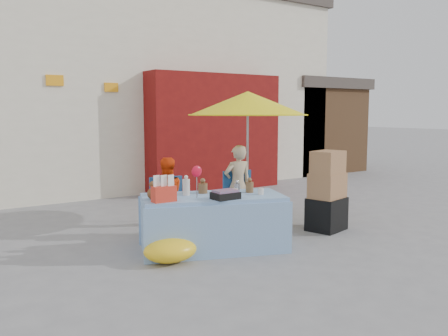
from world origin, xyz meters
TOP-DOWN VIEW (x-y plane):
  - ground at (0.00, 0.00)m, footprint 80.00×80.00m
  - backdrop at (0.52, 7.52)m, footprint 14.00×8.00m
  - market_table at (-0.39, 0.27)m, footprint 2.02×1.44m
  - chair_left at (-0.59, 1.04)m, footprint 0.55×0.54m
  - chair_right at (0.66, 1.04)m, footprint 0.55×0.54m
  - vendor_orange at (-0.59, 1.18)m, footprint 0.61×0.51m
  - vendor_beige at (0.66, 1.18)m, footprint 0.50×0.37m
  - umbrella at (0.96, 1.33)m, footprint 1.90×1.90m
  - box_stack at (1.56, 0.15)m, footprint 0.63×0.56m
  - tarp_bundle at (-1.08, 0.12)m, footprint 0.70×0.58m

SIDE VIEW (x-z plane):
  - ground at x=0.00m, z-range 0.00..0.00m
  - tarp_bundle at x=-1.08m, z-range 0.00..0.30m
  - chair_left at x=-0.59m, z-range -0.17..0.68m
  - chair_right at x=0.66m, z-range -0.17..0.68m
  - market_table at x=-0.39m, z-range -0.19..0.92m
  - box_stack at x=1.56m, z-range -0.05..1.15m
  - vendor_orange at x=-0.59m, z-range 0.00..1.13m
  - vendor_beige at x=0.66m, z-range 0.00..1.26m
  - umbrella at x=0.96m, z-range 0.85..2.94m
  - backdrop at x=0.52m, z-range -0.80..7.00m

